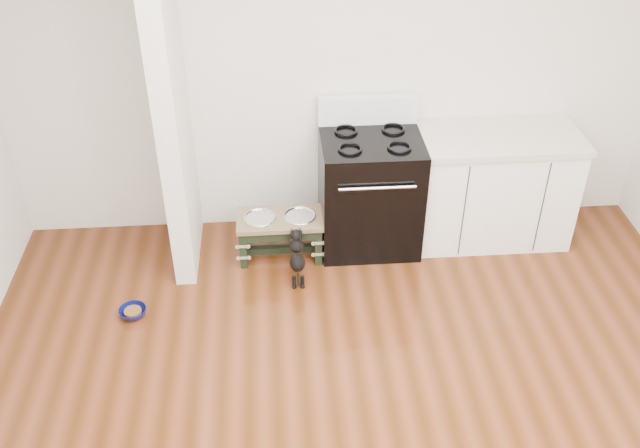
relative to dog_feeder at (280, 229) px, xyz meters
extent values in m
plane|color=silver|center=(0.46, 0.49, 1.09)|extent=(5.00, 0.00, 5.00)
cube|color=silver|center=(-0.72, 0.09, 1.09)|extent=(0.15, 0.80, 2.70)
cube|color=black|center=(0.71, 0.15, 0.20)|extent=(0.76, 0.65, 0.92)
cube|color=black|center=(0.71, -0.16, 0.14)|extent=(0.58, 0.02, 0.50)
cylinder|color=silver|center=(0.71, -0.20, 0.46)|extent=(0.56, 0.02, 0.02)
cube|color=white|center=(0.71, 0.42, 0.77)|extent=(0.76, 0.08, 0.22)
torus|color=black|center=(0.53, 0.01, 0.68)|extent=(0.18, 0.18, 0.02)
torus|color=black|center=(0.89, 0.01, 0.68)|extent=(0.18, 0.18, 0.02)
torus|color=black|center=(0.53, 0.29, 0.68)|extent=(0.18, 0.18, 0.02)
torus|color=black|center=(0.89, 0.29, 0.68)|extent=(0.18, 0.18, 0.02)
cube|color=white|center=(1.69, 0.17, 0.17)|extent=(1.20, 0.60, 0.86)
cube|color=beige|center=(1.69, 0.17, 0.63)|extent=(1.24, 0.64, 0.05)
cube|color=black|center=(1.69, -0.09, -0.21)|extent=(1.20, 0.06, 0.10)
cube|color=black|center=(-0.29, 0.01, -0.09)|extent=(0.05, 0.31, 0.32)
cube|color=black|center=(0.29, 0.01, -0.09)|extent=(0.05, 0.31, 0.32)
cube|color=black|center=(0.00, -0.14, 0.03)|extent=(0.52, 0.03, 0.08)
cube|color=black|center=(0.00, 0.01, -0.20)|extent=(0.52, 0.05, 0.05)
cube|color=brown|center=(0.00, 0.01, 0.09)|extent=(0.65, 0.35, 0.04)
cylinder|color=silver|center=(-0.15, 0.01, 0.09)|extent=(0.22, 0.22, 0.04)
cylinder|color=silver|center=(0.15, 0.01, 0.09)|extent=(0.22, 0.22, 0.04)
torus|color=silver|center=(-0.15, 0.01, 0.11)|extent=(0.25, 0.25, 0.02)
torus|color=silver|center=(0.15, 0.01, 0.11)|extent=(0.25, 0.25, 0.02)
cylinder|color=black|center=(0.09, -0.40, -0.21)|extent=(0.03, 0.03, 0.10)
cylinder|color=black|center=(0.15, -0.40, -0.21)|extent=(0.03, 0.03, 0.10)
sphere|color=black|center=(0.09, -0.41, -0.25)|extent=(0.04, 0.04, 0.04)
sphere|color=black|center=(0.15, -0.41, -0.25)|extent=(0.04, 0.04, 0.04)
ellipsoid|color=black|center=(0.12, -0.34, -0.08)|extent=(0.11, 0.27, 0.24)
sphere|color=black|center=(0.12, -0.25, 0.02)|extent=(0.11, 0.11, 0.11)
sphere|color=black|center=(0.12, -0.22, 0.09)|extent=(0.09, 0.09, 0.09)
sphere|color=black|center=(0.09, -0.16, 0.09)|extent=(0.03, 0.03, 0.03)
sphere|color=black|center=(0.15, -0.16, 0.09)|extent=(0.03, 0.03, 0.03)
cylinder|color=black|center=(0.12, -0.44, -0.15)|extent=(0.02, 0.08, 0.09)
torus|color=#E9447E|center=(0.12, -0.23, 0.05)|extent=(0.09, 0.06, 0.08)
imported|color=#0B0F51|center=(-1.07, -0.62, -0.23)|extent=(0.21, 0.21, 0.06)
cylinder|color=#563818|center=(-1.07, -0.62, -0.22)|extent=(0.12, 0.12, 0.02)
camera|label=1|loc=(-0.03, -4.47, 3.19)|focal=40.00mm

